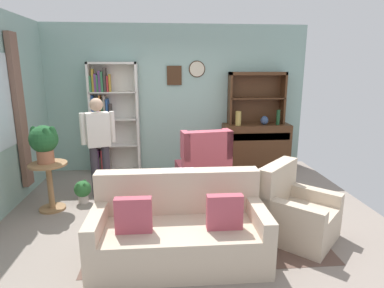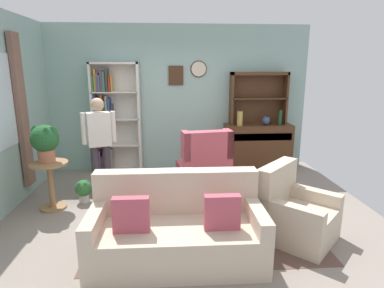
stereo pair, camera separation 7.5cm
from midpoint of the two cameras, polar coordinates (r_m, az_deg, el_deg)
ground_plane at (r=4.64m, az=-0.61°, el=-12.22°), size 5.40×4.60×0.02m
wall_back at (r=6.33m, az=-1.80°, el=8.09°), size 5.00×0.09×2.80m
area_rug at (r=4.38m, az=2.32°, el=-13.67°), size 2.74×2.18×0.01m
bookshelf at (r=6.28m, az=-13.75°, el=4.32°), size 0.90×0.30×2.10m
sideboard at (r=6.46m, az=11.93°, el=-0.15°), size 1.30×0.45×0.92m
sideboard_hutch at (r=6.40m, az=12.12°, el=9.25°), size 1.10×0.26×1.00m
vase_tall at (r=6.18m, az=8.89°, el=4.53°), size 0.11×0.11×0.27m
vase_round at (r=6.34m, az=13.44°, el=4.09°), size 0.15×0.15×0.17m
bottle_wine at (r=6.39m, az=15.76°, el=4.57°), size 0.07×0.07×0.29m
couch_floral at (r=3.51m, az=-2.06°, el=-15.28°), size 1.81×0.87×0.90m
armchair_floral at (r=4.09m, az=18.37°, el=-11.98°), size 1.08×1.08×0.88m
wingback_chair at (r=5.27m, az=2.57°, el=-4.40°), size 0.89×0.91×1.05m
plant_stand at (r=5.01m, az=-23.53°, el=-5.99°), size 0.52×0.52×0.70m
potted_plant_large at (r=4.90m, az=-24.34°, el=0.59°), size 0.39×0.39×0.53m
potted_plant_small at (r=5.14m, az=-18.39°, el=-7.69°), size 0.25×0.25×0.35m
person_reading at (r=5.13m, az=-15.77°, el=0.66°), size 0.52×0.30×1.56m
coffee_table at (r=4.19m, az=-3.10°, el=-9.72°), size 0.80×0.50×0.42m
book_stack at (r=4.20m, az=-1.17°, el=-8.16°), size 0.19×0.15×0.08m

